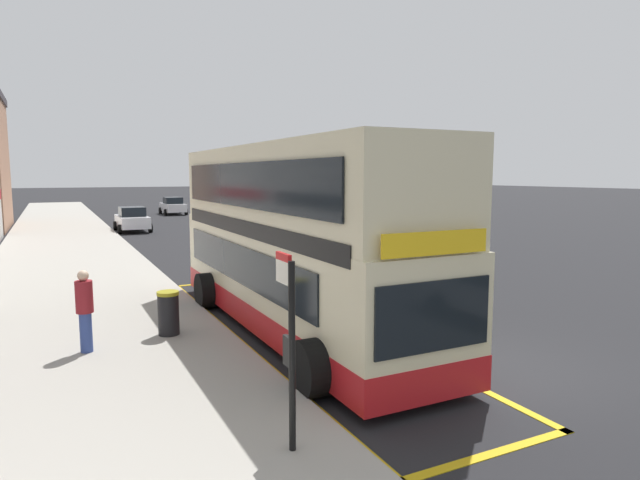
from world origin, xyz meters
The scene contains 9 objects.
ground_plane centered at (0.00, 32.00, 0.00)m, with size 260.00×260.00×0.00m, color black.
pavement_near centered at (-7.00, 32.00, 0.07)m, with size 6.00×76.00×0.14m, color #A39E93.
double_decker_bus centered at (-2.46, 4.07, 2.06)m, with size 3.15×10.77×4.40m.
bus_bay_markings centered at (-2.46, 3.92, 0.01)m, with size 3.08×13.15×0.01m.
bus_stop_sign centered at (-4.89, -1.42, 1.67)m, with size 0.09×0.51×2.58m.
parked_car_white_kerbside centered at (2.70, 43.82, 0.80)m, with size 2.09×4.20×1.62m.
parked_car_white_ahead centered at (-2.81, 29.56, 0.80)m, with size 2.09×4.20×1.62m.
pedestrian_waiting_near_sign centered at (-7.06, 3.99, 1.06)m, with size 0.34×0.34×1.69m.
litter_bin centered at (-5.32, 4.47, 0.64)m, with size 0.49×0.49×0.99m.
Camera 1 is at (-7.56, -7.66, 3.74)m, focal length 30.31 mm.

